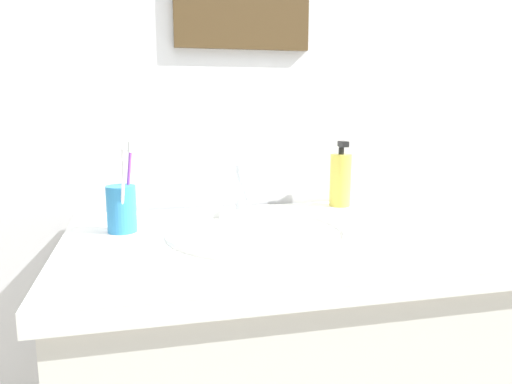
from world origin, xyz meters
TOP-DOWN VIEW (x-y plane):
  - tiled_wall_back at (0.00, 0.36)m, footprint 2.12×0.04m
  - sink_basin at (-0.03, 0.02)m, footprint 0.42×0.42m
  - faucet at (-0.03, 0.21)m, footprint 0.02×0.17m
  - toothbrush_cup at (-0.33, 0.10)m, footprint 0.07×0.07m
  - toothbrush_white at (-0.32, 0.06)m, footprint 0.03×0.06m
  - toothbrush_purple at (-0.31, 0.12)m, footprint 0.03×0.03m
  - soap_dispenser at (0.27, 0.26)m, footprint 0.06×0.06m

SIDE VIEW (x-z plane):
  - sink_basin at x=-0.03m, z-range 0.78..0.88m
  - toothbrush_cup at x=-0.33m, z-range 0.87..0.97m
  - faucet at x=-0.03m, z-range 0.87..1.01m
  - soap_dispenser at x=0.27m, z-range 0.85..1.04m
  - toothbrush_white at x=-0.32m, z-range 0.88..1.08m
  - toothbrush_purple at x=-0.31m, z-range 0.88..1.08m
  - tiled_wall_back at x=0.00m, z-range 0.00..2.40m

